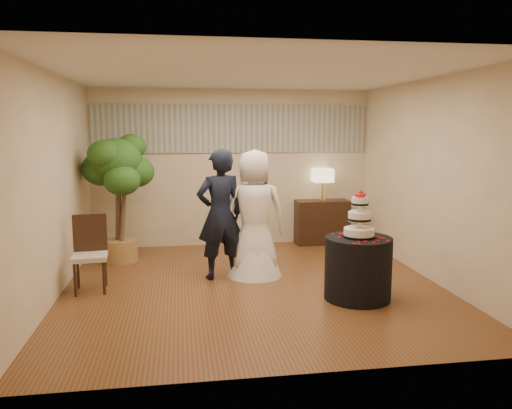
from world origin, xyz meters
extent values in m
cube|color=brown|center=(0.00, 0.00, 0.00)|extent=(5.00, 5.00, 0.00)
cube|color=white|center=(0.00, 0.00, 2.80)|extent=(5.00, 5.00, 0.00)
cube|color=beige|center=(0.00, 2.50, 1.40)|extent=(5.00, 0.06, 2.80)
cube|color=beige|center=(0.00, -2.50, 1.40)|extent=(5.00, 0.06, 2.80)
cube|color=beige|center=(-2.50, 0.00, 1.40)|extent=(0.06, 5.00, 2.80)
cube|color=beige|center=(2.50, 0.00, 1.40)|extent=(0.06, 5.00, 2.80)
cube|color=#9A9E8F|center=(0.00, 2.48, 2.10)|extent=(4.90, 0.02, 0.85)
imported|color=black|center=(-0.41, 0.43, 0.92)|extent=(0.76, 0.59, 1.83)
imported|color=white|center=(0.09, 0.48, 0.91)|extent=(0.89, 0.80, 1.82)
cylinder|color=black|center=(1.21, -0.71, 0.39)|extent=(0.88, 0.88, 0.78)
cube|color=black|center=(1.62, 2.30, 0.40)|extent=(0.97, 0.44, 0.81)
camera|label=1|loc=(-0.95, -6.44, 2.11)|focal=35.00mm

